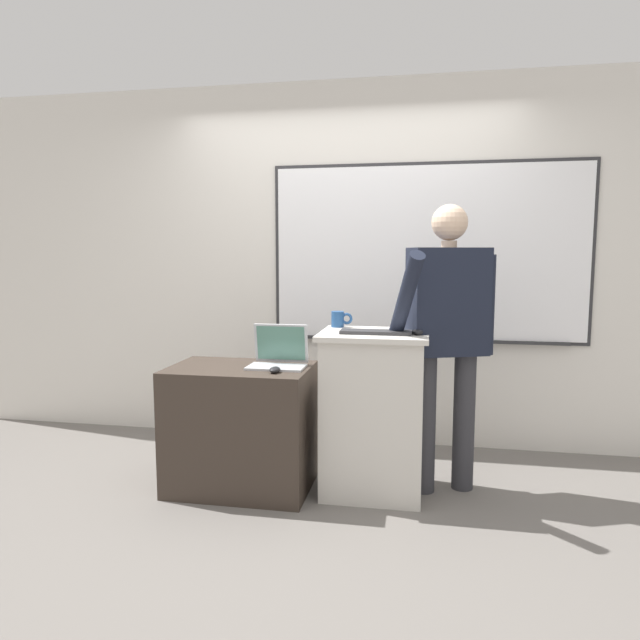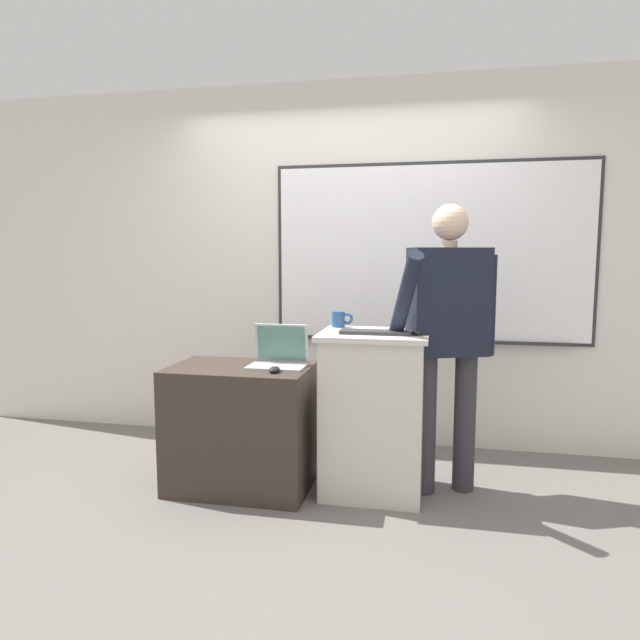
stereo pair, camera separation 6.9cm
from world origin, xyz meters
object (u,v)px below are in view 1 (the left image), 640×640
person_presenter (447,327)px  wireless_keyboard (376,332)px  laptop (279,354)px  side_desk (241,427)px  coffee_mug (339,319)px  computer_mouse_by_laptop (275,370)px  lectern_podium (373,412)px  computer_mouse_by_keyboard (418,332)px

person_presenter → wireless_keyboard: person_presenter is taller
person_presenter → laptop: size_ratio=5.07×
laptop → wireless_keyboard: bearing=-3.6°
side_desk → coffee_mug: 0.90m
computer_mouse_by_laptop → coffee_mug: coffee_mug is taller
laptop → coffee_mug: coffee_mug is taller
side_desk → lectern_podium: bearing=6.6°
side_desk → computer_mouse_by_laptop: 0.49m
wireless_keyboard → side_desk: bearing=-178.2°
person_presenter → computer_mouse_by_keyboard: (-0.17, -0.15, -0.01)m
side_desk → person_presenter: size_ratio=0.49×
lectern_podium → person_presenter: bearing=12.5°
wireless_keyboard → computer_mouse_by_laptop: (-0.56, -0.16, -0.21)m
person_presenter → wireless_keyboard: bearing=-178.8°
coffee_mug → person_presenter: bearing=-8.7°
side_desk → computer_mouse_by_keyboard: (1.05, 0.03, 0.61)m
wireless_keyboard → computer_mouse_by_keyboard: computer_mouse_by_keyboard is taller
person_presenter → coffee_mug: bearing=151.0°
laptop → wireless_keyboard: 0.61m
side_desk → coffee_mug: bearing=27.2°
computer_mouse_by_laptop → lectern_podium: bearing=22.1°
lectern_podium → computer_mouse_by_keyboard: size_ratio=9.74×
lectern_podium → coffee_mug: bearing=141.1°
side_desk → person_presenter: 1.38m
side_desk → person_presenter: (1.22, 0.19, 0.63)m
lectern_podium → person_presenter: 0.67m
person_presenter → side_desk: bearing=168.3°
side_desk → computer_mouse_by_keyboard: computer_mouse_by_keyboard is taller
computer_mouse_by_keyboard → coffee_mug: bearing=153.1°
computer_mouse_by_laptop → computer_mouse_by_keyboard: bearing=11.6°
coffee_mug → lectern_podium: bearing=-38.9°
lectern_podium → person_presenter: (0.42, 0.09, 0.51)m
computer_mouse_by_laptop → coffee_mug: (0.31, 0.42, 0.25)m
person_presenter → computer_mouse_by_laptop: person_presenter is taller
lectern_podium → laptop: size_ratio=2.87×
lectern_podium → computer_mouse_by_laptop: bearing=-157.9°
side_desk → computer_mouse_by_keyboard: 1.22m
person_presenter → coffee_mug: size_ratio=12.80×
wireless_keyboard → computer_mouse_by_laptop: wireless_keyboard is taller
side_desk → wireless_keyboard: (0.82, 0.03, 0.61)m
computer_mouse_by_keyboard → side_desk: bearing=-178.1°
laptop → wireless_keyboard: laptop is taller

